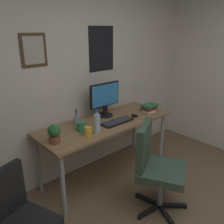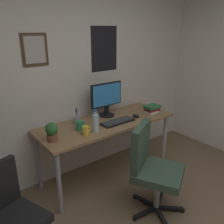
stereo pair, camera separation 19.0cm
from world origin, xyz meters
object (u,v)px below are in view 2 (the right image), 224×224
object	(u,v)px
side_chair	(7,214)
keyboard	(118,122)
coffee_mug_near	(86,131)
water_bottle	(96,123)
potted_plant	(52,131)
coffee_mug_far	(80,125)
office_chair	(151,166)
book_stack_left	(152,108)
computer_mouse	(136,116)
monitor	(107,98)
pen_cup	(77,120)

from	to	relation	value
side_chair	keyboard	bearing A→B (deg)	16.33
side_chair	coffee_mug_near	world-z (taller)	side_chair
water_bottle	potted_plant	distance (m)	0.48
potted_plant	keyboard	bearing A→B (deg)	-2.37
coffee_mug_far	water_bottle	bearing A→B (deg)	-52.80
side_chair	office_chair	bearing A→B (deg)	-10.55
office_chair	book_stack_left	distance (m)	1.01
computer_mouse	coffee_mug_far	world-z (taller)	coffee_mug_far
coffee_mug_far	book_stack_left	bearing A→B (deg)	-5.22
monitor	side_chair	bearing A→B (deg)	-154.58
water_bottle	pen_cup	xyz separation A→B (m)	(-0.06, 0.32, -0.05)
keyboard	pen_cup	size ratio (longest dim) A/B	2.15
pen_cup	book_stack_left	world-z (taller)	pen_cup
side_chair	monitor	bearing A→B (deg)	25.42
office_chair	computer_mouse	world-z (taller)	office_chair
pen_cup	book_stack_left	bearing A→B (deg)	-14.97
coffee_mug_far	computer_mouse	bearing A→B (deg)	-7.67
computer_mouse	coffee_mug_near	world-z (taller)	coffee_mug_near
coffee_mug_near	office_chair	bearing A→B (deg)	-57.54
side_chair	keyboard	world-z (taller)	side_chair
computer_mouse	coffee_mug_near	size ratio (longest dim) A/B	1.01
computer_mouse	book_stack_left	xyz separation A→B (m)	(0.30, 0.01, 0.04)
coffee_mug_far	pen_cup	distance (m)	0.18
monitor	coffee_mug_far	world-z (taller)	monitor
monitor	potted_plant	distance (m)	0.92
coffee_mug_far	monitor	bearing A→B (deg)	19.75
water_bottle	book_stack_left	size ratio (longest dim) A/B	1.15
side_chair	monitor	distance (m)	1.71
potted_plant	pen_cup	xyz separation A→B (m)	(0.42, 0.24, -0.05)
pen_cup	potted_plant	bearing A→B (deg)	-150.45
office_chair	keyboard	bearing A→B (deg)	81.09
monitor	book_stack_left	world-z (taller)	monitor
office_chair	water_bottle	size ratio (longest dim) A/B	3.76
monitor	coffee_mug_far	xyz separation A→B (m)	(-0.51, -0.18, -0.19)
water_bottle	coffee_mug_far	bearing A→B (deg)	127.20
side_chair	coffee_mug_far	xyz separation A→B (m)	(0.97, 0.52, 0.31)
water_bottle	pen_cup	world-z (taller)	water_bottle
side_chair	keyboard	distance (m)	1.52
office_chair	computer_mouse	size ratio (longest dim) A/B	8.64
keyboard	coffee_mug_near	xyz separation A→B (m)	(-0.49, -0.06, 0.04)
office_chair	monitor	size ratio (longest dim) A/B	2.07
coffee_mug_far	side_chair	bearing A→B (deg)	-151.78
monitor	keyboard	size ratio (longest dim) A/B	1.07
side_chair	water_bottle	size ratio (longest dim) A/B	3.47
computer_mouse	book_stack_left	size ratio (longest dim) A/B	0.50
monitor	coffee_mug_near	distance (m)	0.66
water_bottle	computer_mouse	bearing A→B (deg)	3.86
water_bottle	pen_cup	distance (m)	0.33
coffee_mug_near	pen_cup	xyz separation A→B (m)	(0.08, 0.33, 0.00)
side_chair	potted_plant	distance (m)	0.84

